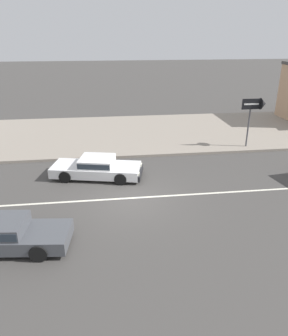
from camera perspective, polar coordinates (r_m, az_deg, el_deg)
ground_plane at (r=14.84m, az=-2.32°, el=-5.26°), size 160.00×160.00×0.00m
lane_centre_stripe at (r=14.84m, az=-2.32°, el=-5.25°), size 50.40×0.14×0.01m
kerb_strip at (r=24.22m, az=-4.54°, el=6.03°), size 68.00×10.00×0.15m
sedan_white_0 at (r=16.92m, az=-8.20°, el=0.13°), size 4.84×2.69×1.06m
sedan_dark_grey_1 at (r=12.42m, az=-23.54°, el=-10.48°), size 4.78×2.11×1.06m
arrow_signboard at (r=21.70m, az=19.47°, el=10.13°), size 1.54×0.71×3.08m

